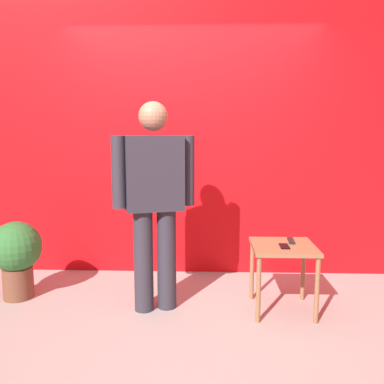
# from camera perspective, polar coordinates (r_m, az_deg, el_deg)

# --- Properties ---
(ground_plane) EXTENTS (12.00, 12.00, 0.00)m
(ground_plane) POSITION_cam_1_polar(r_m,az_deg,el_deg) (3.14, -0.42, -19.15)
(ground_plane) COLOR #9E9991
(back_wall_red) EXTENTS (4.97, 0.12, 2.84)m
(back_wall_red) POSITION_cam_1_polar(r_m,az_deg,el_deg) (4.12, 0.36, 7.97)
(back_wall_red) COLOR red
(back_wall_red) RESTS_ON ground_plane
(standing_person) EXTENTS (0.67, 0.35, 1.70)m
(standing_person) POSITION_cam_1_polar(r_m,az_deg,el_deg) (3.23, -5.39, -0.58)
(standing_person) COLOR #2D2D38
(standing_person) RESTS_ON ground_plane
(side_table) EXTENTS (0.50, 0.50, 0.56)m
(side_table) POSITION_cam_1_polar(r_m,az_deg,el_deg) (3.37, 12.83, -8.79)
(side_table) COLOR olive
(side_table) RESTS_ON ground_plane
(cell_phone) EXTENTS (0.07, 0.15, 0.01)m
(cell_phone) POSITION_cam_1_polar(r_m,az_deg,el_deg) (3.30, 12.99, -7.52)
(cell_phone) COLOR black
(cell_phone) RESTS_ON side_table
(tv_remote) EXTENTS (0.06, 0.17, 0.02)m
(tv_remote) POSITION_cam_1_polar(r_m,az_deg,el_deg) (3.46, 13.90, -6.71)
(tv_remote) COLOR black
(tv_remote) RESTS_ON side_table
(potted_plant) EXTENTS (0.44, 0.44, 0.69)m
(potted_plant) POSITION_cam_1_polar(r_m,az_deg,el_deg) (3.88, -23.72, -7.98)
(potted_plant) COLOR brown
(potted_plant) RESTS_ON ground_plane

